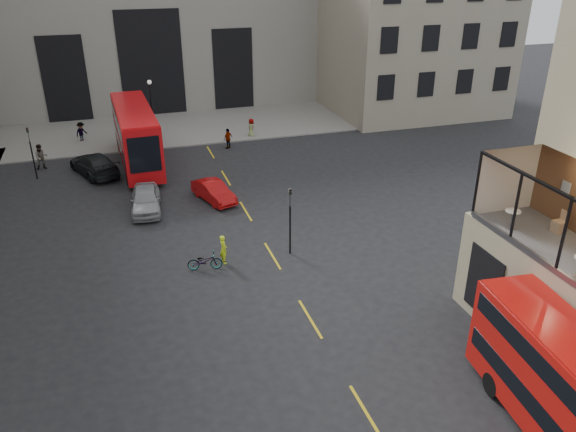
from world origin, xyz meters
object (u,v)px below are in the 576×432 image
object	(u,v)px
car_b	(214,192)
pedestrian_b	(81,132)
car_c	(94,164)
car_a	(146,199)
pedestrian_d	(251,128)
bicycle	(205,261)
pedestrian_c	(228,139)
traffic_light_far	(31,147)
cafe_table_far	(512,216)
bus_far	(136,133)
traffic_light_near	(290,213)
cafe_chair_d	(559,226)
street_lamp_b	(153,115)
pedestrian_a	(41,157)
cyclist	(223,249)

from	to	relation	value
car_b	pedestrian_b	xyz separation A→B (m)	(-8.37, 15.71, 0.23)
car_c	car_a	bearing A→B (deg)	90.04
pedestrian_d	bicycle	bearing A→B (deg)	131.98
car_a	pedestrian_b	xyz separation A→B (m)	(-4.01, 15.94, 0.12)
car_b	pedestrian_c	world-z (taller)	pedestrian_c
pedestrian_c	car_c	bearing A→B (deg)	-20.81
bicycle	pedestrian_c	size ratio (longest dim) A/B	1.05
traffic_light_far	cafe_table_far	bearing A→B (deg)	-49.77
bus_far	traffic_light_near	bearing A→B (deg)	-68.13
pedestrian_b	car_b	bearing A→B (deg)	-105.11
car_a	cafe_chair_d	bearing A→B (deg)	-43.81
car_a	cafe_chair_d	distance (m)	23.60
pedestrian_b	cafe_chair_d	distance (m)	38.81
traffic_light_near	car_b	size ratio (longest dim) A/B	0.97
bus_far	pedestrian_c	world-z (taller)	bus_far
car_b	pedestrian_d	world-z (taller)	pedestrian_d
street_lamp_b	cafe_chair_d	distance (m)	34.26
traffic_light_near	pedestrian_c	xyz separation A→B (m)	(0.62, 18.55, -1.58)
bus_far	bicycle	xyz separation A→B (m)	(2.04, -17.04, -2.04)
traffic_light_near	pedestrian_d	distance (m)	21.27
bicycle	street_lamp_b	bearing A→B (deg)	10.65
traffic_light_far	bicycle	size ratio (longest dim) A/B	2.14
car_c	pedestrian_c	bearing A→B (deg)	173.48
pedestrian_a	pedestrian_d	distance (m)	17.19
car_c	cafe_table_far	distance (m)	29.76
cyclist	pedestrian_c	distance (m)	18.93
street_lamp_b	bicycle	size ratio (longest dim) A/B	3.00
bicycle	pedestrian_b	distance (m)	25.04
car_c	pedestrian_b	size ratio (longest dim) A/B	3.05
traffic_light_near	car_b	xyz separation A→B (m)	(-2.58, 8.28, -1.78)
traffic_light_near	pedestrian_d	xyz separation A→B (m)	(3.22, 20.97, -1.60)
traffic_light_far	pedestrian_b	distance (m)	8.69
pedestrian_c	car_a	bearing A→B (deg)	18.33
pedestrian_b	car_c	bearing A→B (deg)	-126.47
traffic_light_far	pedestrian_d	size ratio (longest dim) A/B	2.30
traffic_light_near	car_a	xyz separation A→B (m)	(-6.94, 8.05, -1.67)
traffic_light_near	bicycle	distance (m)	5.10
cyclist	traffic_light_near	bearing A→B (deg)	-96.92
traffic_light_near	bus_far	xyz separation A→B (m)	(-6.74, 16.79, 0.08)
car_b	cafe_table_far	bearing A→B (deg)	-80.04
pedestrian_a	pedestrian_b	world-z (taller)	pedestrian_a
street_lamp_b	car_b	distance (m)	14.04
cyclist	pedestrian_c	size ratio (longest dim) A/B	0.94
pedestrian_c	cafe_chair_d	xyz separation A→B (m)	(7.74, -27.99, 4.03)
pedestrian_a	car_c	bearing A→B (deg)	-39.62
traffic_light_far	pedestrian_a	xyz separation A→B (m)	(0.29, 2.01, -1.46)
bicycle	pedestrian_a	bearing A→B (deg)	36.13
cafe_table_far	traffic_light_near	bearing A→B (deg)	128.36
pedestrian_c	pedestrian_a	bearing A→B (deg)	-33.79
car_a	car_b	bearing A→B (deg)	8.07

